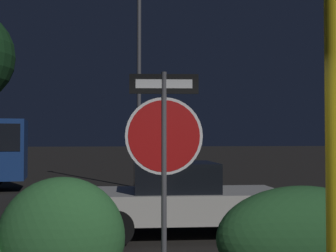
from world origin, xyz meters
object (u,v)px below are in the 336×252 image
at_px(hedge_bush_3, 301,237).
at_px(passing_car_2, 179,198).
at_px(stop_sign, 164,140).
at_px(hedge_bush_2, 62,239).
at_px(yellow_pole_right, 335,149).
at_px(street_lamp, 139,68).

height_order(hedge_bush_3, passing_car_2, passing_car_2).
relative_size(stop_sign, hedge_bush_2, 1.81).
distance_m(yellow_pole_right, street_lamp, 14.31).
bearing_deg(passing_car_2, hedge_bush_3, 18.25).
bearing_deg(hedge_bush_2, street_lamp, 79.74).
bearing_deg(yellow_pole_right, passing_car_2, 92.62).
bearing_deg(yellow_pole_right, street_lamp, 90.21).
relative_size(hedge_bush_3, street_lamp, 0.27).
bearing_deg(hedge_bush_2, passing_car_2, 59.63).
xyz_separation_m(hedge_bush_3, passing_car_2, (-0.83, 3.44, 0.06)).
relative_size(yellow_pole_right, hedge_bush_3, 1.61).
bearing_deg(hedge_bush_2, yellow_pole_right, -39.37).
bearing_deg(passing_car_2, hedge_bush_2, -25.67).
xyz_separation_m(yellow_pole_right, passing_car_2, (-0.24, 5.28, -1.03)).
distance_m(stop_sign, yellow_pole_right, 1.97).
xyz_separation_m(yellow_pole_right, hedge_bush_2, (-2.25, 1.85, -1.03)).
xyz_separation_m(stop_sign, street_lamp, (1.09, 12.43, 2.73)).
relative_size(stop_sign, passing_car_2, 0.63).
xyz_separation_m(hedge_bush_2, street_lamp, (2.20, 12.18, 3.83)).
bearing_deg(street_lamp, stop_sign, -95.03).
bearing_deg(hedge_bush_3, yellow_pole_right, -107.69).
bearing_deg(stop_sign, street_lamp, 92.98).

